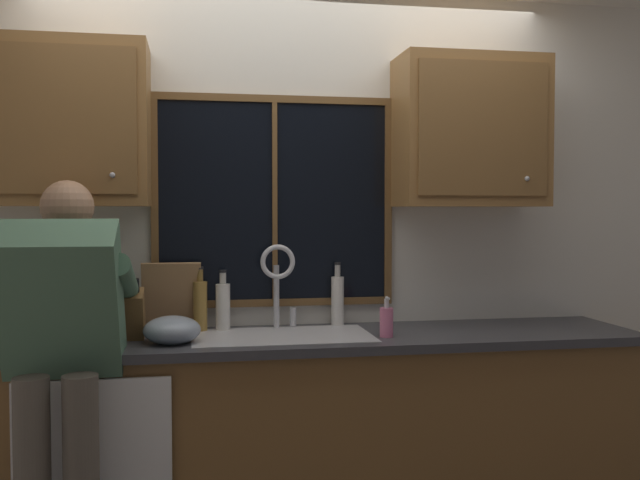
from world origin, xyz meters
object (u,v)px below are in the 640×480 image
object	(u,v)px
cutting_board	(172,297)
bottle_green_glass	(223,305)
bottle_amber_small	(338,299)
soap_dispenser	(386,321)
knife_block	(130,315)
person_standing	(61,344)
bottle_tall_clear	(200,304)
mixing_bowl	(172,330)

from	to	relation	value
cutting_board	bottle_green_glass	world-z (taller)	cutting_board
cutting_board	bottle_amber_small	xyz separation A→B (m)	(0.79, 0.02, -0.03)
soap_dispenser	knife_block	bearing A→B (deg)	173.89
person_standing	bottle_amber_small	bearing A→B (deg)	26.03
person_standing	bottle_amber_small	world-z (taller)	person_standing
bottle_green_glass	bottle_amber_small	world-z (taller)	bottle_amber_small
soap_dispenser	bottle_tall_clear	distance (m)	0.87
bottle_tall_clear	bottle_amber_small	distance (m)	0.66
bottle_tall_clear	bottle_green_glass	bearing A→B (deg)	2.40
person_standing	bottle_green_glass	xyz separation A→B (m)	(0.63, 0.54, 0.06)
cutting_board	bottle_green_glass	xyz separation A→B (m)	(0.24, -0.02, -0.04)
soap_dispenser	bottle_tall_clear	world-z (taller)	bottle_tall_clear
knife_block	cutting_board	world-z (taller)	cutting_board
mixing_bowl	bottle_amber_small	bearing A→B (deg)	22.80
bottle_amber_small	mixing_bowl	bearing A→B (deg)	-157.20
person_standing	bottle_tall_clear	size ratio (longest dim) A/B	5.34
bottle_amber_small	person_standing	bearing A→B (deg)	-153.97
cutting_board	mixing_bowl	size ratio (longest dim) A/B	1.35
bottle_amber_small	bottle_green_glass	bearing A→B (deg)	-175.70
knife_block	bottle_green_glass	xyz separation A→B (m)	(0.41, 0.19, 0.01)
bottle_green_glass	bottle_tall_clear	world-z (taller)	bottle_tall_clear
bottle_tall_clear	bottle_amber_small	world-z (taller)	bottle_amber_small
knife_block	bottle_amber_small	distance (m)	0.99
bottle_green_glass	mixing_bowl	bearing A→B (deg)	-128.19
knife_block	cutting_board	bearing A→B (deg)	50.79
knife_block	cutting_board	size ratio (longest dim) A/B	0.99
bottle_green_glass	bottle_amber_small	bearing A→B (deg)	4.30
soap_dispenser	cutting_board	bearing A→B (deg)	160.76
bottle_green_glass	bottle_tall_clear	bearing A→B (deg)	-177.60
person_standing	knife_block	size ratio (longest dim) A/B	4.98
bottle_amber_small	soap_dispenser	bearing A→B (deg)	-66.98
cutting_board	soap_dispenser	size ratio (longest dim) A/B	1.80
bottle_green_glass	knife_block	bearing A→B (deg)	-154.84
cutting_board	mixing_bowl	distance (m)	0.32
cutting_board	bottle_green_glass	distance (m)	0.24
person_standing	knife_block	bearing A→B (deg)	57.24
soap_dispenser	bottle_amber_small	xyz separation A→B (m)	(-0.15, 0.35, 0.06)
person_standing	cutting_board	xyz separation A→B (m)	(0.39, 0.56, 0.10)
soap_dispenser	bottle_amber_small	distance (m)	0.39
knife_block	bottle_tall_clear	bearing A→B (deg)	31.76
cutting_board	bottle_green_glass	bearing A→B (deg)	-4.47
person_standing	bottle_tall_clear	world-z (taller)	person_standing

